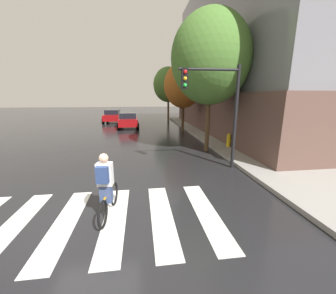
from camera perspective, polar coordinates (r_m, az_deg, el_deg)
name	(u,v)px	position (r m, az deg, el deg)	size (l,w,h in m)	color
ground_plane	(86,221)	(5.76, -21.77, -18.55)	(120.00, 120.00, 0.00)	black
crosswalk_stripes	(65,223)	(5.89, -26.55, -18.22)	(7.62, 3.23, 0.01)	silver
sedan_mid	(128,120)	(20.83, -11.01, 7.38)	(2.16, 4.35, 1.48)	maroon
sedan_far	(113,116)	(25.65, -15.03, 8.36)	(2.11, 4.39, 1.51)	maroon
cyclist	(106,186)	(5.35, -16.75, -10.43)	(0.39, 1.70, 1.69)	black
traffic_light_near	(217,100)	(8.60, 13.43, 12.57)	(2.47, 0.28, 4.20)	black
fire_hydrant	(229,140)	(12.44, 16.44, 1.82)	(0.33, 0.22, 0.78)	gold
street_tree_near	(210,59)	(11.71, 11.67, 22.88)	(4.07, 4.07, 7.24)	#4C3823
street_tree_mid	(183,85)	(18.05, 4.25, 16.65)	(3.25, 3.25, 5.79)	#4C3823
street_tree_far	(168,85)	(26.61, 0.07, 16.87)	(3.69, 3.69, 6.56)	#4C3823
corner_building	(314,58)	(22.97, 35.45, 19.55)	(19.56, 20.41, 12.61)	brown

